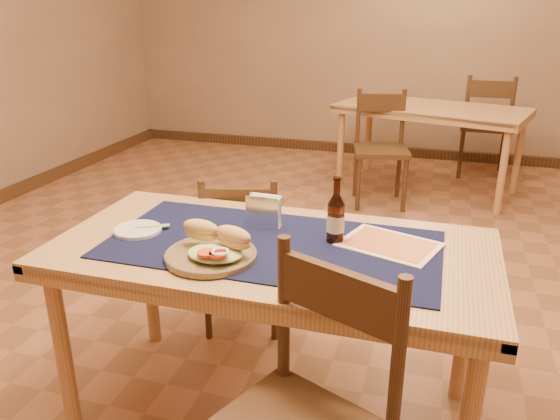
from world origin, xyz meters
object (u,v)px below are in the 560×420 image
(main_table, at_px, (272,265))
(sandwich_plate, at_px, (213,250))
(beer_bottle, at_px, (336,218))
(napkin_holder, at_px, (264,212))
(back_table, at_px, (431,116))
(chair_main_far, at_px, (242,249))

(main_table, distance_m, sandwich_plate, 0.26)
(sandwich_plate, xyz_separation_m, beer_bottle, (0.37, 0.27, 0.06))
(beer_bottle, bearing_deg, sandwich_plate, -144.23)
(sandwich_plate, distance_m, napkin_holder, 0.34)
(back_table, distance_m, sandwich_plate, 3.40)
(main_table, bearing_deg, beer_bottle, 22.11)
(main_table, distance_m, chair_main_far, 0.71)
(main_table, relative_size, back_table, 0.93)
(napkin_holder, bearing_deg, back_table, 80.25)
(back_table, height_order, napkin_holder, napkin_holder)
(beer_bottle, height_order, napkin_holder, beer_bottle)
(main_table, xyz_separation_m, sandwich_plate, (-0.15, -0.18, 0.12))
(back_table, distance_m, beer_bottle, 3.09)
(chair_main_far, distance_m, beer_bottle, 0.85)
(chair_main_far, bearing_deg, back_table, 73.26)
(main_table, height_order, beer_bottle, beer_bottle)
(main_table, height_order, chair_main_far, chair_main_far)
(back_table, bearing_deg, main_table, -97.83)
(chair_main_far, bearing_deg, beer_bottle, -41.29)
(back_table, relative_size, napkin_holder, 11.93)
(back_table, distance_m, napkin_holder, 3.06)
(back_table, xyz_separation_m, beer_bottle, (-0.22, -3.08, 0.18))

